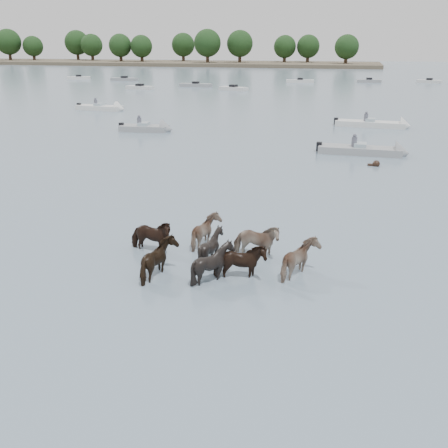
# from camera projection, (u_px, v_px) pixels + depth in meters

# --- Properties ---
(ground) EXTENTS (400.00, 400.00, 0.00)m
(ground) POSITION_uv_depth(u_px,v_px,m) (240.00, 274.00, 16.28)
(ground) COLOR slate
(ground) RESTS_ON ground
(shoreline) EXTENTS (160.00, 30.00, 1.00)m
(shoreline) POSITION_uv_depth(u_px,v_px,m) (132.00, 63.00, 169.07)
(shoreline) COLOR #4C4233
(shoreline) RESTS_ON ground
(pony_herd) EXTENTS (6.85, 4.53, 1.44)m
(pony_herd) POSITION_uv_depth(u_px,v_px,m) (216.00, 252.00, 16.74)
(pony_herd) COLOR black
(pony_herd) RESTS_ON ground
(swimming_pony) EXTENTS (0.72, 0.44, 0.44)m
(swimming_pony) POSITION_uv_depth(u_px,v_px,m) (375.00, 164.00, 30.42)
(swimming_pony) COLOR black
(swimming_pony) RESTS_ON ground
(motorboat_a) EXTENTS (4.63, 1.99, 1.92)m
(motorboat_a) POSITION_uv_depth(u_px,v_px,m) (152.00, 129.00, 42.16)
(motorboat_a) COLOR gray
(motorboat_a) RESTS_ON ground
(motorboat_b) EXTENTS (6.01, 1.75, 1.92)m
(motorboat_b) POSITION_uv_depth(u_px,v_px,m) (372.00, 151.00, 33.47)
(motorboat_b) COLOR gray
(motorboat_b) RESTS_ON ground
(motorboat_c) EXTENTS (6.59, 2.09, 1.92)m
(motorboat_c) POSITION_uv_depth(u_px,v_px,m) (380.00, 125.00, 44.22)
(motorboat_c) COLOR silver
(motorboat_c) RESTS_ON ground
(motorboat_f) EXTENTS (5.87, 2.05, 1.92)m
(motorboat_f) POSITION_uv_depth(u_px,v_px,m) (106.00, 108.00, 55.21)
(motorboat_f) COLOR silver
(motorboat_f) RESTS_ON ground
(distant_flotilla) EXTENTS (108.12, 30.32, 0.93)m
(distant_flotilla) POSITION_uv_depth(u_px,v_px,m) (346.00, 84.00, 85.86)
(distant_flotilla) COLOR silver
(distant_flotilla) RESTS_ON ground
(treeline) EXTENTS (149.20, 20.76, 11.41)m
(treeline) POSITION_uv_depth(u_px,v_px,m) (120.00, 44.00, 169.19)
(treeline) COLOR #382619
(treeline) RESTS_ON ground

